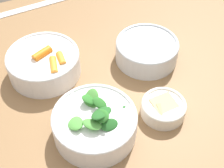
% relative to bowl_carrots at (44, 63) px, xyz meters
% --- Properties ---
extents(dining_table, '(1.35, 1.04, 0.72)m').
position_rel_bowl_carrots_xyz_m(dining_table, '(0.04, -0.11, -0.13)').
color(dining_table, olive).
rests_on(dining_table, ground_plane).
extents(bowl_carrots, '(0.20, 0.20, 0.08)m').
position_rel_bowl_carrots_xyz_m(bowl_carrots, '(0.00, 0.00, 0.00)').
color(bowl_carrots, white).
rests_on(bowl_carrots, dining_table).
extents(bowl_greens, '(0.20, 0.20, 0.11)m').
position_rel_bowl_carrots_xyz_m(bowl_greens, '(0.05, -0.24, 0.00)').
color(bowl_greens, white).
rests_on(bowl_greens, dining_table).
extents(bowl_beans_hotdog, '(0.18, 0.18, 0.06)m').
position_rel_bowl_carrots_xyz_m(bowl_beans_hotdog, '(0.28, -0.07, -0.01)').
color(bowl_beans_hotdog, silver).
rests_on(bowl_beans_hotdog, dining_table).
extents(bowl_cookies, '(0.11, 0.11, 0.04)m').
position_rel_bowl_carrots_xyz_m(bowl_cookies, '(0.23, -0.26, -0.02)').
color(bowl_cookies, silver).
rests_on(bowl_cookies, dining_table).
extents(ruler, '(0.33, 0.04, 0.00)m').
position_rel_bowl_carrots_xyz_m(ruler, '(0.06, 0.33, -0.04)').
color(ruler, silver).
rests_on(ruler, dining_table).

